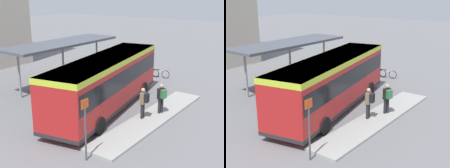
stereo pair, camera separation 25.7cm
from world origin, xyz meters
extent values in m
plane|color=slate|center=(0.00, 0.00, 0.00)|extent=(120.00, 120.00, 0.00)
cube|color=#9E9E99|center=(0.17, -3.09, 0.06)|extent=(10.37, 1.80, 0.12)
cube|color=red|center=(0.00, 0.00, 1.79)|extent=(11.33, 4.61, 2.88)
cube|color=#C6DB33|center=(0.00, 0.00, 3.08)|extent=(11.35, 4.64, 0.30)
cube|color=black|center=(0.00, 0.00, 2.14)|extent=(11.12, 4.60, 1.01)
cube|color=black|center=(5.40, 1.07, 2.14)|extent=(0.53, 2.29, 1.11)
cube|color=#28282B|center=(0.00, 0.00, 0.45)|extent=(11.34, 4.62, 0.20)
cylinder|color=black|center=(3.13, 1.85, 0.47)|extent=(0.97, 0.46, 0.94)
cylinder|color=black|center=(3.59, -0.52, 0.47)|extent=(0.97, 0.46, 0.94)
cylinder|color=black|center=(-3.59, 0.52, 0.47)|extent=(0.97, 0.46, 0.94)
cylinder|color=black|center=(-3.13, -1.85, 0.47)|extent=(0.97, 0.46, 0.94)
cylinder|color=#232328|center=(-0.34, -2.71, 0.55)|extent=(0.16, 0.16, 0.87)
cylinder|color=#232328|center=(-0.15, -2.68, 0.55)|extent=(0.16, 0.16, 0.87)
cube|color=#7A664C|center=(-0.24, -2.69, 1.31)|extent=(0.47, 0.31, 0.65)
cube|color=black|center=(-0.21, -2.91, 1.34)|extent=(0.36, 0.27, 0.49)
sphere|color=tan|center=(-0.24, -2.69, 1.78)|extent=(0.23, 0.23, 0.23)
cylinder|color=#232328|center=(0.97, -3.11, 0.55)|extent=(0.16, 0.16, 0.86)
cylinder|color=#232328|center=(1.14, -3.19, 0.55)|extent=(0.16, 0.16, 0.86)
cube|color=black|center=(1.06, -3.15, 1.31)|extent=(0.49, 0.39, 0.65)
cube|color=#337542|center=(0.96, -3.36, 1.34)|extent=(0.38, 0.33, 0.49)
sphere|color=tan|center=(1.06, -3.15, 1.77)|extent=(0.23, 0.23, 0.23)
torus|color=black|center=(8.41, 0.17, 0.34)|extent=(0.11, 0.69, 0.69)
torus|color=black|center=(8.32, 1.09, 0.34)|extent=(0.11, 0.69, 0.69)
cylinder|color=silver|center=(8.36, 0.63, 0.56)|extent=(0.11, 0.73, 0.04)
cylinder|color=silver|center=(8.35, 0.80, 0.51)|extent=(0.04, 0.04, 0.34)
cube|color=black|center=(8.35, 0.80, 0.68)|extent=(0.09, 0.19, 0.04)
cylinder|color=silver|center=(8.40, 0.26, 0.64)|extent=(0.48, 0.08, 0.03)
torus|color=black|center=(8.42, 1.92, 0.34)|extent=(0.16, 0.68, 0.68)
torus|color=black|center=(8.27, 1.01, 0.34)|extent=(0.16, 0.68, 0.68)
cylinder|color=#2847AD|center=(8.35, 1.47, 0.56)|extent=(0.15, 0.72, 0.04)
cylinder|color=#2847AD|center=(8.32, 1.30, 0.50)|extent=(0.04, 0.04, 0.33)
cube|color=black|center=(8.32, 1.30, 0.67)|extent=(0.10, 0.19, 0.04)
cylinder|color=#2847AD|center=(8.41, 1.83, 0.64)|extent=(0.48, 0.11, 0.03)
torus|color=black|center=(8.30, 1.84, 0.34)|extent=(0.11, 0.69, 0.69)
torus|color=black|center=(8.39, 2.77, 0.34)|extent=(0.11, 0.69, 0.69)
cylinder|color=red|center=(8.35, 2.30, 0.57)|extent=(0.11, 0.73, 0.04)
cylinder|color=red|center=(8.36, 2.47, 0.51)|extent=(0.04, 0.04, 0.34)
cube|color=black|center=(8.36, 2.47, 0.68)|extent=(0.09, 0.19, 0.04)
cylinder|color=red|center=(8.31, 1.93, 0.65)|extent=(0.48, 0.08, 0.03)
cube|color=#4C515B|center=(2.38, 5.98, 3.19)|extent=(9.82, 3.05, 0.18)
cylinder|color=gray|center=(-1.79, 5.98, 1.55)|extent=(0.16, 0.16, 3.10)
cylinder|color=gray|center=(6.55, 5.98, 1.55)|extent=(0.16, 0.16, 3.10)
cylinder|color=gray|center=(2.38, 5.98, 1.55)|extent=(0.16, 0.16, 3.10)
cylinder|color=slate|center=(2.11, 3.10, 0.27)|extent=(0.70, 0.70, 0.54)
sphere|color=#235B28|center=(2.11, 3.10, 0.84)|extent=(0.80, 0.80, 0.80)
cylinder|color=#4C4C51|center=(-5.47, -2.96, 1.20)|extent=(0.08, 0.08, 2.40)
cube|color=#D84C19|center=(-5.47, -2.96, 2.60)|extent=(0.44, 0.03, 0.40)
camera|label=1|loc=(-14.52, -10.86, 7.06)|focal=50.00mm
camera|label=2|loc=(-14.37, -11.06, 7.06)|focal=50.00mm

